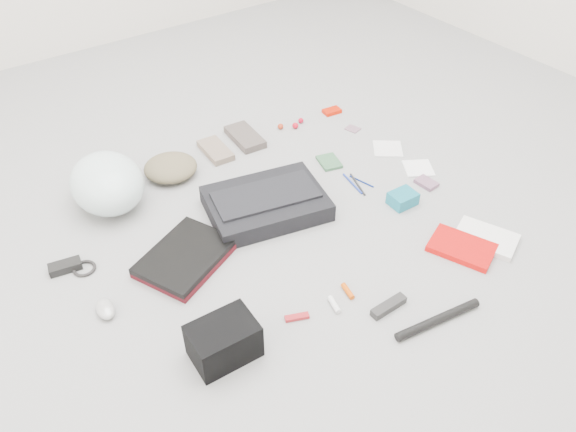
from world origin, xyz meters
TOP-DOWN VIEW (x-y plane):
  - ground_plane at (0.00, 0.00)m, footprint 4.00×4.00m
  - messenger_bag at (-0.02, 0.12)m, footprint 0.51×0.41m
  - bag_flap at (-0.02, 0.12)m, footprint 0.43×0.27m
  - laptop_sleeve at (-0.41, 0.06)m, footprint 0.39×0.35m
  - laptop at (-0.41, 0.06)m, footprint 0.39×0.35m
  - bike_helmet at (-0.50, 0.52)m, footprint 0.30×0.37m
  - beanie at (-0.21, 0.56)m, footprint 0.29×0.29m
  - mitten_left at (0.02, 0.59)m, footprint 0.11×0.20m
  - mitten_right at (0.19, 0.60)m, footprint 0.13×0.23m
  - power_brick at (-0.77, 0.27)m, footprint 0.12×0.07m
  - cable_coil at (-0.72, 0.23)m, footprint 0.10×0.10m
  - mouse at (-0.73, -0.00)m, footprint 0.07×0.10m
  - camera_bag at (-0.50, -0.36)m, footprint 0.20×0.15m
  - multitool at (-0.24, -0.38)m, footprint 0.08×0.05m
  - toiletry_tube_white at (-0.11, -0.41)m, footprint 0.03×0.07m
  - toiletry_tube_orange at (-0.03, -0.39)m, footprint 0.03×0.07m
  - u_lock at (0.03, -0.52)m, footprint 0.13×0.03m
  - bike_pump at (0.12, -0.66)m, footprint 0.32×0.08m
  - book_red at (0.44, -0.48)m, footprint 0.23×0.27m
  - book_white at (0.55, -0.49)m, footprint 0.22×0.26m
  - notepad at (0.39, 0.23)m, footprint 0.11×0.13m
  - pen_blue at (0.37, 0.06)m, footprint 0.03×0.15m
  - pen_black at (0.39, 0.04)m, footprint 0.05×0.15m
  - pen_navy at (0.41, 0.05)m, footprint 0.04×0.12m
  - accordion_wallet at (0.45, -0.16)m, footprint 0.11×0.09m
  - card_deck at (0.62, -0.12)m, footprint 0.07×0.09m
  - napkin_top at (0.67, 0.16)m, footprint 0.18×0.18m
  - napkin_bottom at (0.67, -0.03)m, footprint 0.16×0.16m
  - lollipop_a at (0.38, 0.59)m, footprint 0.04×0.04m
  - lollipop_b at (0.44, 0.55)m, footprint 0.03×0.03m
  - lollipop_c at (0.49, 0.57)m, footprint 0.03×0.03m
  - altoids_tin at (0.67, 0.56)m, footprint 0.09×0.07m
  - stamp_sheet at (0.65, 0.38)m, footprint 0.07×0.08m

SIDE VIEW (x-z plane):
  - ground_plane at x=0.00m, z-range 0.00..0.00m
  - stamp_sheet at x=0.65m, z-range 0.00..0.00m
  - pen_navy at x=0.41m, z-range 0.00..0.01m
  - napkin_bottom at x=0.67m, z-range 0.00..0.01m
  - napkin_top at x=0.67m, z-range 0.00..0.01m
  - pen_blue at x=0.37m, z-range 0.00..0.01m
  - pen_black at x=0.39m, z-range 0.00..0.01m
  - cable_coil at x=-0.72m, z-range 0.00..0.01m
  - multitool at x=-0.24m, z-range 0.00..0.01m
  - notepad at x=0.39m, z-range 0.00..0.01m
  - card_deck at x=0.62m, z-range 0.00..0.02m
  - altoids_tin at x=0.67m, z-range 0.00..0.02m
  - toiletry_tube_orange at x=-0.03m, z-range 0.00..0.02m
  - toiletry_tube_white at x=-0.11m, z-range 0.00..0.02m
  - laptop_sleeve at x=-0.41m, z-range 0.00..0.02m
  - book_white at x=0.55m, z-range 0.00..0.02m
  - book_red at x=0.44m, z-range 0.00..0.02m
  - lollipop_c at x=0.49m, z-range 0.00..0.03m
  - u_lock at x=0.03m, z-range 0.00..0.03m
  - lollipop_a at x=0.38m, z-range 0.00..0.03m
  - mitten_left at x=0.02m, z-range 0.00..0.03m
  - bike_pump at x=0.12m, z-range 0.00..0.03m
  - lollipop_b at x=0.44m, z-range 0.00..0.03m
  - power_brick at x=-0.77m, z-range 0.00..0.03m
  - mitten_right at x=0.19m, z-range 0.00..0.03m
  - mouse at x=-0.73m, z-range 0.00..0.04m
  - accordion_wallet at x=0.45m, z-range 0.00..0.05m
  - laptop at x=-0.41m, z-range 0.02..0.04m
  - messenger_bag at x=-0.02m, z-range 0.00..0.07m
  - beanie at x=-0.21m, z-range 0.00..0.08m
  - camera_bag at x=-0.50m, z-range 0.00..0.13m
  - bag_flap at x=-0.02m, z-range 0.07..0.09m
  - bike_helmet at x=-0.50m, z-range 0.00..0.21m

